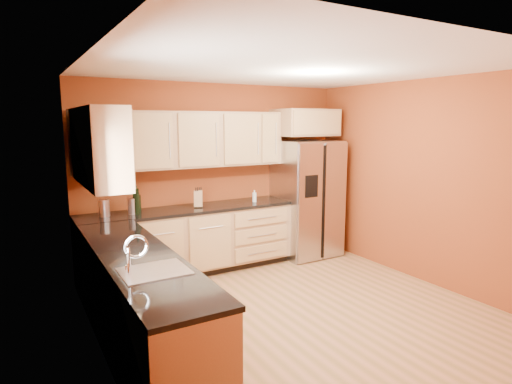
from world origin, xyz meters
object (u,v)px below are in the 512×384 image
wine_bottle_a (138,201)px  knife_block (198,199)px  canister_left (133,206)px  soap_dispenser (254,196)px  refrigerator (306,198)px

wine_bottle_a → knife_block: wine_bottle_a is taller
canister_left → knife_block: 0.88m
soap_dispenser → refrigerator: bearing=-0.8°
refrigerator → knife_block: (-1.77, 0.07, 0.14)m
canister_left → knife_block: bearing=-0.5°
canister_left → knife_block: knife_block is taller
refrigerator → soap_dispenser: size_ratio=10.47×
wine_bottle_a → refrigerator: bearing=-2.7°
refrigerator → wine_bottle_a: 2.57m
soap_dispenser → wine_bottle_a: bearing=176.2°
knife_block → soap_dispenser: size_ratio=1.31×
refrigerator → canister_left: 2.65m
canister_left → soap_dispenser: size_ratio=1.17×
refrigerator → knife_block: size_ratio=7.98×
canister_left → wine_bottle_a: wine_bottle_a is taller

